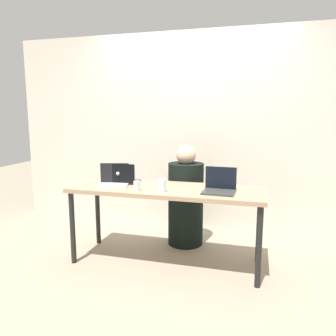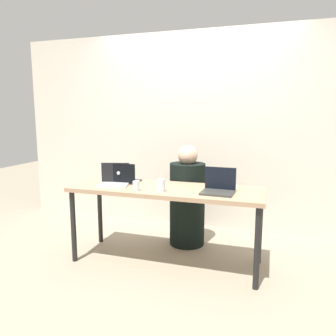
% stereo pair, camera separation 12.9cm
% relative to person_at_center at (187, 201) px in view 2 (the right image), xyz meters
% --- Properties ---
extents(ground_plane, '(12.00, 12.00, 0.00)m').
position_rel_person_at_center_xyz_m(ground_plane, '(-0.08, -0.51, -0.50)').
color(ground_plane, gray).
extents(back_wall, '(4.80, 0.10, 2.46)m').
position_rel_person_at_center_xyz_m(back_wall, '(-0.08, 0.68, 0.73)').
color(back_wall, beige).
rests_on(back_wall, ground).
extents(desk, '(1.85, 0.62, 0.75)m').
position_rel_person_at_center_xyz_m(desk, '(-0.08, -0.51, 0.19)').
color(desk, tan).
rests_on(desk, ground).
extents(person_at_center, '(0.40, 0.40, 1.12)m').
position_rel_person_at_center_xyz_m(person_at_center, '(0.00, 0.00, 0.00)').
color(person_at_center, black).
rests_on(person_at_center, ground).
extents(laptop_front_right, '(0.29, 0.26, 0.22)m').
position_rel_person_at_center_xyz_m(laptop_front_right, '(0.43, -0.57, 0.31)').
color(laptop_front_right, '#3B3B38').
rests_on(laptop_front_right, desk).
extents(laptop_front_left, '(0.33, 0.28, 0.21)m').
position_rel_person_at_center_xyz_m(laptop_front_left, '(-0.60, -0.56, 0.30)').
color(laptop_front_left, silver).
rests_on(laptop_front_left, desk).
extents(laptop_back_left, '(0.35, 0.25, 0.21)m').
position_rel_person_at_center_xyz_m(laptop_back_left, '(-0.58, -0.43, 0.30)').
color(laptop_back_left, '#3B373A').
rests_on(laptop_back_left, desk).
extents(water_glass_center, '(0.08, 0.08, 0.11)m').
position_rel_person_at_center_xyz_m(water_glass_center, '(-0.07, -0.68, 0.31)').
color(water_glass_center, silver).
rests_on(water_glass_center, desk).
extents(water_glass_left, '(0.06, 0.06, 0.09)m').
position_rel_person_at_center_xyz_m(water_glass_left, '(-0.30, -0.72, 0.30)').
color(water_glass_left, silver).
rests_on(water_glass_left, desk).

